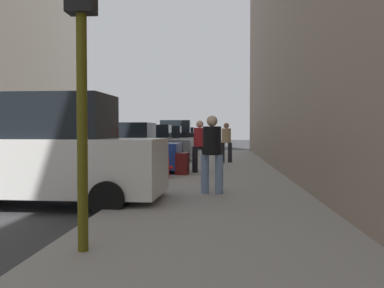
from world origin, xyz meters
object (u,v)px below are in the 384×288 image
at_px(pedestrian_in_tan_coat, 226,140).
at_px(parked_black_suv, 173,137).
at_px(parked_white_van, 51,155).
at_px(parked_silver_sedan, 162,142).
at_px(parked_dark_green_sedan, 181,139).
at_px(rolling_suitcase, 182,164).
at_px(pedestrian_in_red_jacket, 200,143).
at_px(traffic_light, 82,22).
at_px(parked_gray_coupe, 146,145).
at_px(pedestrian_in_jeans, 212,150).
at_px(fire_hydrant, 166,166).
at_px(parked_blue_sedan, 120,151).

bearing_deg(pedestrian_in_tan_coat, parked_black_suv, 107.34).
height_order(parked_white_van, parked_black_suv, same).
height_order(parked_silver_sedan, parked_dark_green_sedan, same).
distance_m(parked_white_van, parked_silver_sedan, 15.85).
bearing_deg(parked_silver_sedan, parked_white_van, -90.00).
bearing_deg(parked_dark_green_sedan, rolling_suitcase, -84.34).
bearing_deg(pedestrian_in_red_jacket, pedestrian_in_tan_coat, 78.54).
relative_size(parked_white_van, pedestrian_in_red_jacket, 2.72).
height_order(traffic_light, pedestrian_in_red_jacket, traffic_light).
bearing_deg(parked_gray_coupe, parked_dark_green_sedan, 90.00).
bearing_deg(parked_silver_sedan, pedestrian_in_tan_coat, -57.37).
distance_m(pedestrian_in_jeans, rolling_suitcase, 4.18).
xyz_separation_m(parked_dark_green_sedan, rolling_suitcase, (2.20, -22.23, -0.36)).
relative_size(parked_silver_sedan, pedestrian_in_jeans, 2.49).
xyz_separation_m(fire_hydrant, pedestrian_in_jeans, (1.42, -3.01, 0.61)).
distance_m(fire_hydrant, pedestrian_in_jeans, 3.38).
distance_m(parked_blue_sedan, parked_black_suv, 15.98).
xyz_separation_m(parked_silver_sedan, traffic_light, (1.85, -19.44, 1.91)).
bearing_deg(rolling_suitcase, parked_silver_sedan, 101.46).
relative_size(parked_silver_sedan, pedestrian_in_tan_coat, 2.49).
bearing_deg(traffic_light, fire_hydrant, 90.38).
xyz_separation_m(parked_dark_green_sedan, pedestrian_in_tan_coat, (3.63, -17.03, 0.26)).
xyz_separation_m(parked_white_van, pedestrian_in_jeans, (3.22, 0.98, 0.07)).
xyz_separation_m(pedestrian_in_red_jacket, pedestrian_in_jeans, (0.51, -4.69, 0.00)).
distance_m(parked_white_van, pedestrian_in_jeans, 3.37).
xyz_separation_m(parked_gray_coupe, traffic_light, (1.85, -14.41, 1.91)).
bearing_deg(fire_hydrant, parked_blue_sedan, 134.55).
bearing_deg(rolling_suitcase, parked_blue_sedan, 159.21).
relative_size(parked_blue_sedan, parked_dark_green_sedan, 1.01).
height_order(parked_gray_coupe, pedestrian_in_tan_coat, pedestrian_in_tan_coat).
bearing_deg(traffic_light, parked_white_van, 117.31).
xyz_separation_m(parked_gray_coupe, pedestrian_in_red_jacket, (2.71, -5.15, 0.26)).
relative_size(fire_hydrant, rolling_suitcase, 0.68).
distance_m(parked_silver_sedan, parked_black_suv, 5.95).
xyz_separation_m(parked_gray_coupe, pedestrian_in_tan_coat, (3.63, -0.63, 0.26)).
distance_m(parked_blue_sedan, pedestrian_in_red_jacket, 2.73).
height_order(parked_black_suv, fire_hydrant, parked_black_suv).
xyz_separation_m(parked_silver_sedan, fire_hydrant, (1.80, -11.87, -0.35)).
bearing_deg(fire_hydrant, parked_black_suv, 95.78).
bearing_deg(traffic_light, rolling_suitcase, 87.67).
distance_m(parked_white_van, traffic_light, 4.39).
xyz_separation_m(parked_dark_green_sedan, pedestrian_in_red_jacket, (2.71, -21.54, 0.26)).
xyz_separation_m(parked_silver_sedan, parked_dark_green_sedan, (0.00, 11.36, 0.00)).
distance_m(parked_silver_sedan, pedestrian_in_jeans, 15.22).
bearing_deg(parked_dark_green_sedan, parked_silver_sedan, -90.00).
relative_size(parked_black_suv, pedestrian_in_red_jacket, 2.73).
xyz_separation_m(traffic_light, pedestrian_in_tan_coat, (1.77, 13.78, -1.65)).
height_order(parked_gray_coupe, parked_black_suv, parked_black_suv).
relative_size(parked_blue_sedan, pedestrian_in_tan_coat, 2.49).
height_order(parked_white_van, fire_hydrant, parked_white_van).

